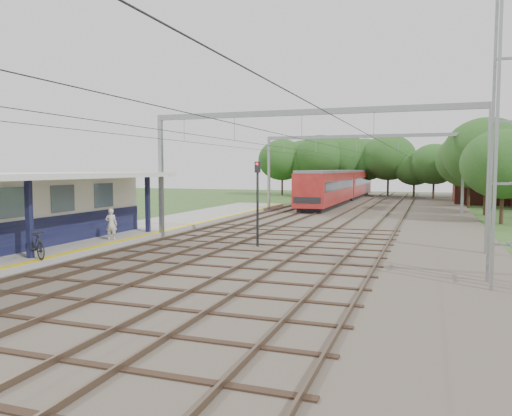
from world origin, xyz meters
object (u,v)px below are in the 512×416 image
at_px(bicycle, 35,244).
at_px(train, 342,185).
at_px(person, 111,224).
at_px(signal_post, 258,194).

height_order(bicycle, train, train).
height_order(person, bicycle, person).
relative_size(person, bicycle, 0.82).
bearing_deg(person, signal_post, 176.44).
distance_m(bicycle, signal_post, 10.40).
xyz_separation_m(person, train, (5.42, 37.94, 0.93)).
relative_size(bicycle, signal_post, 0.46).
xyz_separation_m(bicycle, train, (5.10, 43.53, 1.14)).
bearing_deg(signal_post, train, 74.15).
bearing_deg(bicycle, person, 29.22).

